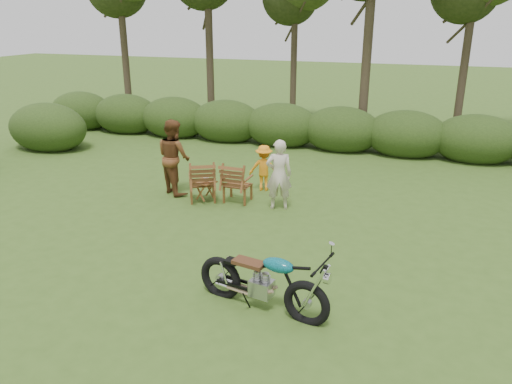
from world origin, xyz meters
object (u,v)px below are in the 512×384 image
(cup, at_px, (206,179))
(adult_b, at_px, (176,192))
(lawn_chair_right, at_px, (238,201))
(adult_a, at_px, (278,208))
(motorcycle, at_px, (262,307))
(lawn_chair_left, at_px, (203,200))
(side_table, at_px, (205,191))
(child, at_px, (264,190))

(cup, height_order, adult_b, adult_b)
(lawn_chair_right, distance_m, adult_a, 1.04)
(motorcycle, relative_size, lawn_chair_left, 2.08)
(side_table, xyz_separation_m, cup, (0.05, -0.01, 0.30))
(lawn_chair_right, distance_m, cup, 0.91)
(lawn_chair_right, height_order, child, child)
(adult_a, xyz_separation_m, child, (-0.70, 1.08, 0.00))
(lawn_chair_left, relative_size, adult_b, 0.54)
(lawn_chair_right, bearing_deg, child, -107.87)
(lawn_chair_left, xyz_separation_m, cup, (0.13, -0.06, 0.55))
(adult_a, height_order, child, adult_a)
(lawn_chair_left, xyz_separation_m, side_table, (0.09, -0.05, 0.25))
(adult_b, relative_size, child, 1.59)
(lawn_chair_right, xyz_separation_m, adult_a, (1.03, -0.12, 0.00))
(motorcycle, relative_size, side_table, 4.05)
(motorcycle, bearing_deg, child, 118.64)
(adult_b, bearing_deg, child, -122.96)
(lawn_chair_left, height_order, adult_a, adult_a)
(child, bearing_deg, lawn_chair_right, 60.07)
(lawn_chair_left, relative_size, child, 0.85)
(side_table, xyz_separation_m, child, (1.04, 1.22, -0.25))
(lawn_chair_right, bearing_deg, motorcycle, 116.46)
(adult_b, bearing_deg, cup, -166.36)
(motorcycle, relative_size, lawn_chair_right, 2.14)
(motorcycle, xyz_separation_m, side_table, (-2.67, 3.82, 0.25))
(adult_a, distance_m, child, 1.29)
(lawn_chair_left, bearing_deg, child, -161.67)
(cup, bearing_deg, lawn_chair_left, 156.46)
(lawn_chair_right, xyz_separation_m, side_table, (-0.72, -0.26, 0.25))
(child, bearing_deg, side_table, 38.42)
(motorcycle, distance_m, side_table, 4.66)
(cup, relative_size, adult_a, 0.08)
(adult_a, bearing_deg, adult_b, -22.92)
(lawn_chair_left, relative_size, cup, 7.41)
(lawn_chair_left, bearing_deg, side_table, 123.66)
(cup, bearing_deg, side_table, 166.49)
(motorcycle, bearing_deg, adult_b, 141.76)
(lawn_chair_left, bearing_deg, cup, 128.52)
(child, bearing_deg, cup, 39.93)
(lawn_chair_right, relative_size, side_table, 1.89)
(motorcycle, height_order, child, motorcycle)
(cup, distance_m, adult_b, 1.19)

